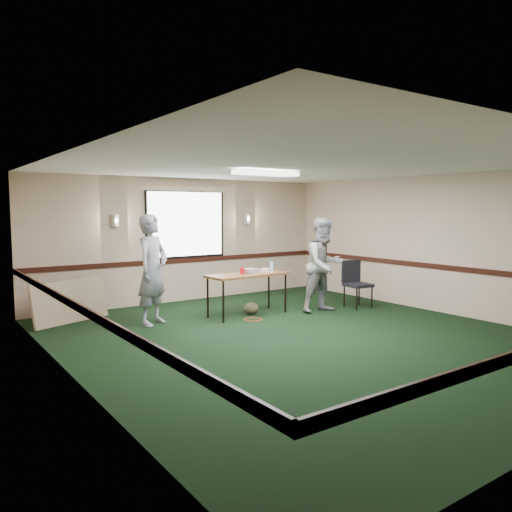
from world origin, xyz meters
TOP-DOWN VIEW (x-y plane):
  - ground at (0.00, 0.00)m, footprint 8.00×8.00m
  - room_shell at (0.00, 2.12)m, footprint 8.00×8.02m
  - folding_table at (0.24, 1.91)m, footprint 1.64×0.72m
  - projector at (0.30, 1.92)m, footprint 0.29×0.25m
  - game_console at (0.75, 2.01)m, footprint 0.26×0.24m
  - red_cup at (0.11, 1.90)m, footprint 0.08×0.08m
  - water_bottle at (0.71, 1.78)m, footprint 0.06×0.06m
  - duffel_bag at (0.34, 1.94)m, footprint 0.36×0.29m
  - cable_coil at (0.07, 1.50)m, footprint 0.34×0.34m
  - folded_table at (-2.72, 3.22)m, footprint 1.47×0.74m
  - conference_chair at (2.52, 1.30)m, footprint 0.52×0.54m
  - person_left at (-1.56, 2.24)m, footprint 0.85×0.77m
  - person_right at (1.65, 1.31)m, footprint 0.93×0.74m

SIDE VIEW (x-z plane):
  - ground at x=0.00m, z-range 0.00..0.00m
  - cable_coil at x=0.07m, z-range 0.00..0.02m
  - duffel_bag at x=0.34m, z-range 0.00..0.23m
  - folded_table at x=-2.72m, z-range 0.00..0.76m
  - conference_chair at x=2.52m, z-range 0.08..1.05m
  - folding_table at x=0.24m, z-range 0.34..1.15m
  - game_console at x=0.75m, z-range 0.80..0.85m
  - projector at x=0.30m, z-range 0.80..0.89m
  - red_cup at x=0.11m, z-range 0.80..0.93m
  - water_bottle at x=0.71m, z-range 0.80..1.02m
  - person_right at x=1.65m, z-range 0.00..1.87m
  - person_left at x=-1.56m, z-range 0.00..1.94m
  - room_shell at x=0.00m, z-range -2.42..5.58m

